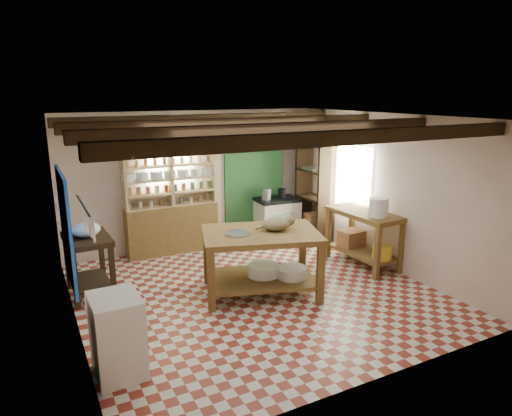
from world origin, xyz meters
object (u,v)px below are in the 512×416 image
right_counter (363,238)px  white_cabinet (117,336)px  work_table (261,263)px  cat (277,224)px  prep_table (89,266)px  stove (277,218)px

right_counter → white_cabinet: bearing=-166.6°
work_table → cat: (0.25, -0.03, 0.57)m
work_table → prep_table: (-2.28, 1.10, -0.02)m
cat → stove: bearing=67.7°
stove → white_cabinet: white_cabinet is taller
prep_table → right_counter: 4.47m
work_table → white_cabinet: size_ratio=1.89×
stove → white_cabinet: size_ratio=0.96×
stove → right_counter: (0.56, -2.00, 0.06)m
stove → right_counter: bearing=-71.5°
white_cabinet → cat: (2.55, 1.07, 0.61)m
white_cabinet → cat: 2.83m
stove → work_table: bearing=-122.2°
work_table → right_counter: (2.10, 0.19, 0.00)m
right_counter → cat: 1.95m
work_table → stove: bearing=72.7°
work_table → prep_table: bearing=172.0°
work_table → prep_table: size_ratio=1.85×
white_cabinet → right_counter: bearing=14.9°
prep_table → white_cabinet: size_ratio=1.02×
prep_table → right_counter: right_counter is taller
work_table → stove: 2.68m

